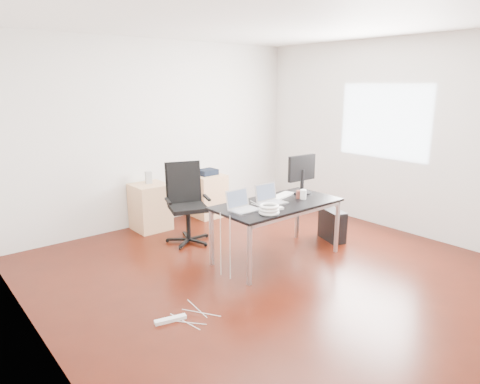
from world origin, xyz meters
TOP-DOWN VIEW (x-y plane):
  - room_shell at (0.04, 0.00)m, footprint 5.00×5.00m
  - desk at (0.31, 0.21)m, footprint 1.60×0.80m
  - office_chair at (-0.20, 1.47)m, footprint 0.61×0.63m
  - filing_cabinet_left at (-0.37, 2.23)m, footprint 0.50×0.50m
  - filing_cabinet_right at (0.69, 2.23)m, footprint 0.50×0.50m
  - pc_tower at (1.38, 0.18)m, footprint 0.34×0.49m
  - wastebasket at (-0.33, 2.13)m, footprint 0.28×0.28m
  - power_strip at (-1.49, -0.24)m, footprint 0.31×0.13m
  - laptop_left at (-0.22, 0.24)m, footprint 0.34×0.27m
  - laptop_right at (0.24, 0.26)m, footprint 0.33×0.26m
  - monitor at (0.90, 0.36)m, footprint 0.45×0.26m
  - keyboard at (0.56, 0.38)m, footprint 0.46×0.25m
  - cup_white at (0.69, 0.13)m, footprint 0.10×0.10m
  - cup_brown at (0.68, 0.19)m, footprint 0.10×0.10m
  - cable_coil at (-0.08, -0.06)m, footprint 0.24×0.24m
  - power_adapter at (0.14, -0.01)m, footprint 0.08×0.08m
  - speaker at (-0.35, 2.28)m, footprint 0.11×0.10m
  - navy_garment at (0.69, 2.23)m, footprint 0.31×0.26m

SIDE VIEW (x-z plane):
  - power_strip at x=-1.49m, z-range 0.00..0.04m
  - wastebasket at x=-0.33m, z-range 0.00..0.28m
  - pc_tower at x=1.38m, z-range 0.00..0.44m
  - filing_cabinet_left at x=-0.37m, z-range 0.00..0.70m
  - filing_cabinet_right at x=0.69m, z-range 0.00..0.70m
  - office_chair at x=-0.20m, z-range 0.06..1.15m
  - desk at x=0.31m, z-range 0.31..1.04m
  - keyboard at x=0.56m, z-range 0.73..0.75m
  - power_adapter at x=0.14m, z-range 0.73..0.76m
  - navy_garment at x=0.69m, z-range 0.70..0.79m
  - cup_brown at x=0.68m, z-range 0.73..0.83m
  - cable_coil at x=-0.08m, z-range 0.73..0.84m
  - laptop_left at x=-0.22m, z-range 0.67..0.90m
  - laptop_right at x=0.24m, z-range 0.67..0.90m
  - speaker at x=-0.35m, z-range 0.70..0.88m
  - cup_white at x=0.69m, z-range 0.73..0.85m
  - monitor at x=0.90m, z-range 0.76..1.27m
  - room_shell at x=0.04m, z-range -1.10..3.90m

